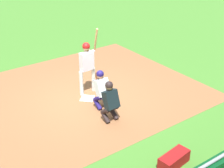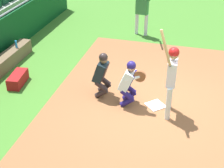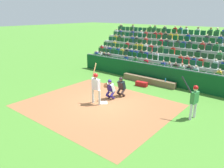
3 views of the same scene
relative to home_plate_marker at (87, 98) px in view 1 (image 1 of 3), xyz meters
name	(u,v)px [view 1 (image 1 of 3)]	position (x,y,z in m)	size (l,w,h in m)	color
ground_plane	(87,99)	(0.00, 0.00, -0.02)	(160.00, 160.00, 0.00)	#437D2A
infield_dirt_patch	(80,93)	(0.00, 0.50, -0.01)	(8.15, 6.75, 0.01)	#925C38
home_plate_marker	(87,98)	(0.00, 0.00, 0.00)	(0.44, 0.44, 0.02)	white
batter_at_plate	(87,62)	(0.25, 0.36, 1.16)	(0.66, 0.47, 2.36)	silver
catcher_crouching	(101,87)	(0.10, -0.72, 0.70)	(0.48, 0.73, 1.29)	navy
home_plate_umpire	(110,100)	(-0.14, -1.53, 0.69)	(0.47, 0.47, 1.31)	#2C1F1F
equipment_duffel_bag	(174,160)	(-0.02, -4.11, 0.15)	(0.86, 0.36, 0.33)	maroon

